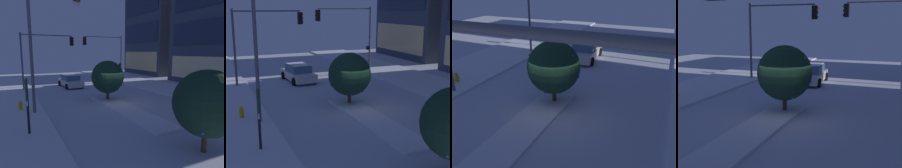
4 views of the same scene
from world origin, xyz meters
The scene contains 9 objects.
ground centered at (0.00, 0.00, 0.00)m, with size 52.00×52.00×0.00m, color silver.
median_strip centered at (2.72, -0.35, 0.07)m, with size 9.00×1.80×0.14m, color silver.
car_near centered at (-8.83, -1.26, 0.71)m, with size 4.54×2.25×1.49m.
traffic_light_corner_far_left centered at (-10.12, 4.26, 4.42)m, with size 0.32×5.73×6.36m.
traffic_light_corner_near_left centered at (-8.67, -4.12, 4.40)m, with size 0.32×5.79×6.19m.
street_lamp_arched centered at (0.65, -5.37, 5.12)m, with size 0.56×3.40×7.83m.
fire_hydrant centered at (-0.49, -7.12, 0.38)m, with size 0.48×0.26×0.80m.
parking_info_sign centered at (4.28, -6.92, 1.85)m, with size 0.55×0.16×2.89m.
decorated_tree_median centered at (-0.62, -0.24, 2.06)m, with size 2.78×2.78×3.45m.
Camera 2 is at (17.98, -9.10, 6.28)m, focal length 52.26 mm.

